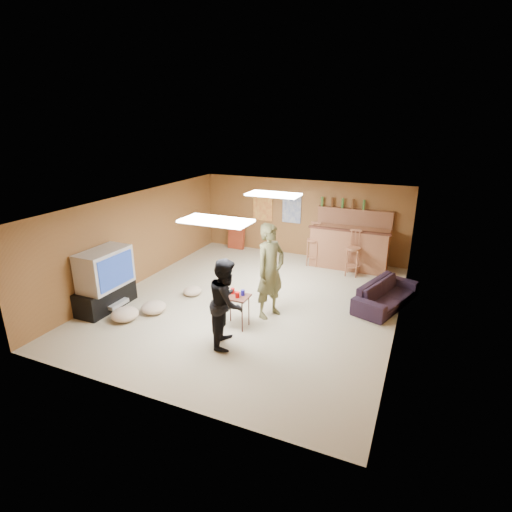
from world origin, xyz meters
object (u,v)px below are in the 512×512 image
at_px(person_black, 227,302).
at_px(tray_table, 236,311).
at_px(tv_body, 105,269).
at_px(person_olive, 270,271).
at_px(bar_counter, 349,248).
at_px(sofa, 386,294).

relative_size(person_black, tray_table, 2.46).
xyz_separation_m(tv_body, person_olive, (3.23, 1.07, 0.07)).
height_order(person_olive, person_black, person_olive).
bearing_deg(person_black, tray_table, -6.32).
bearing_deg(person_olive, tv_body, 131.54).
bearing_deg(tray_table, person_olive, 58.90).
xyz_separation_m(bar_counter, tray_table, (-1.34, -4.08, -0.23)).
bearing_deg(tv_body, tray_table, 7.56).
bearing_deg(person_black, tv_body, 68.04).
bearing_deg(tv_body, person_black, -4.41).
relative_size(tv_body, sofa, 0.60).
bearing_deg(sofa, tv_body, 133.37).
height_order(tv_body, tray_table, tv_body).
height_order(person_olive, sofa, person_olive).
relative_size(tv_body, person_olive, 0.57).
distance_m(bar_counter, person_olive, 3.53).
bearing_deg(bar_counter, tray_table, -108.18).
bearing_deg(bar_counter, tv_body, -133.00).
relative_size(bar_counter, person_olive, 1.04).
height_order(bar_counter, sofa, bar_counter).
bearing_deg(sofa, bar_counter, 49.79).
bearing_deg(person_olive, person_black, -169.91).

